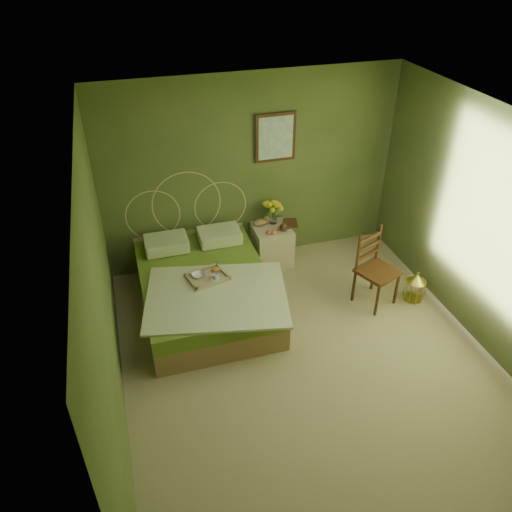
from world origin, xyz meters
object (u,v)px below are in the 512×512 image
object	(u,v)px
nightstand	(272,240)
birdcage	(415,287)
chair	(375,263)
bed	(204,285)

from	to	relation	value
nightstand	birdcage	xyz separation A→B (m)	(1.49, -1.34, -0.17)
nightstand	chair	distance (m)	1.52
bed	chair	world-z (taller)	bed
bed	chair	distance (m)	2.14
nightstand	chair	size ratio (longest dim) A/B	1.00
chair	bed	bearing A→B (deg)	144.88
bed	chair	xyz separation A→B (m)	(2.07, -0.46, 0.24)
birdcage	nightstand	bearing A→B (deg)	138.00
bed	birdcage	size ratio (longest dim) A/B	6.06
bed	birdcage	xyz separation A→B (m)	(2.60, -0.64, -0.13)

